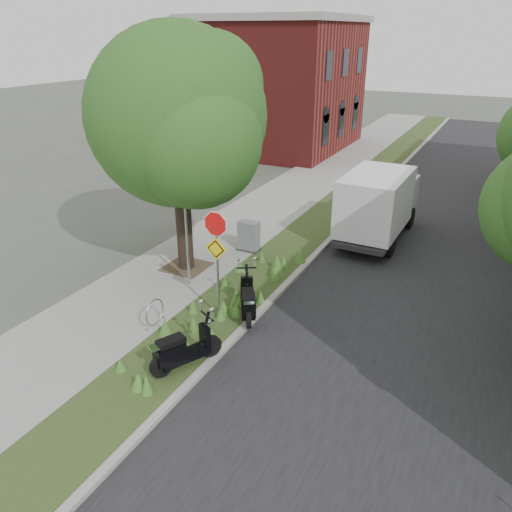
% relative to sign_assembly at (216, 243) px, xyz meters
% --- Properties ---
extents(ground, '(120.00, 120.00, 0.00)m').
position_rel_sign_assembly_xyz_m(ground, '(1.40, -0.58, -2.33)').
color(ground, '#4C5147').
rests_on(ground, ground).
extents(sidewalk_near, '(3.50, 60.00, 0.12)m').
position_rel_sign_assembly_xyz_m(sidewalk_near, '(-2.85, 9.42, -2.27)').
color(sidewalk_near, gray).
rests_on(sidewalk_near, ground).
extents(verge, '(2.00, 60.00, 0.12)m').
position_rel_sign_assembly_xyz_m(verge, '(-0.10, 9.42, -2.27)').
color(verge, '#2A401B').
rests_on(verge, ground).
extents(kerb_near, '(0.20, 60.00, 0.13)m').
position_rel_sign_assembly_xyz_m(kerb_near, '(0.90, 9.42, -2.26)').
color(kerb_near, '#9E9991').
rests_on(kerb_near, ground).
extents(road, '(7.00, 60.00, 0.01)m').
position_rel_sign_assembly_xyz_m(road, '(4.40, 9.42, -2.32)').
color(road, black).
rests_on(road, ground).
extents(street_tree_main, '(6.21, 5.54, 7.66)m').
position_rel_sign_assembly_xyz_m(street_tree_main, '(-2.68, 2.28, 2.48)').
color(street_tree_main, black).
rests_on(street_tree_main, ground).
extents(bare_post, '(0.08, 0.08, 4.00)m').
position_rel_sign_assembly_xyz_m(bare_post, '(-1.80, 1.22, -0.21)').
color(bare_post, '#A5A8AD').
rests_on(bare_post, ground).
extents(bike_hoop, '(0.06, 0.78, 0.77)m').
position_rel_sign_assembly_xyz_m(bike_hoop, '(-1.30, -1.18, -1.83)').
color(bike_hoop, '#A5A8AD').
rests_on(bike_hoop, ground).
extents(sign_assembly, '(0.94, 0.08, 3.22)m').
position_rel_sign_assembly_xyz_m(sign_assembly, '(0.00, 0.00, 0.00)').
color(sign_assembly, '#A5A8AD').
rests_on(sign_assembly, ground).
extents(brick_building, '(9.40, 10.40, 8.30)m').
position_rel_sign_assembly_xyz_m(brick_building, '(-8.10, 21.42, 1.88)').
color(brick_building, maroon).
rests_on(brick_building, ground).
extents(scooter_near, '(1.10, 1.71, 0.91)m').
position_rel_sign_assembly_xyz_m(scooter_near, '(0.81, 0.24, -1.77)').
color(scooter_near, black).
rests_on(scooter_near, ground).
extents(scooter_far, '(1.00, 1.75, 0.90)m').
position_rel_sign_assembly_xyz_m(scooter_far, '(0.42, -2.51, -1.77)').
color(scooter_far, black).
rests_on(scooter_far, ground).
extents(box_truck, '(2.13, 5.14, 2.31)m').
position_rel_sign_assembly_xyz_m(box_truck, '(2.36, 7.89, -0.82)').
color(box_truck, '#262628').
rests_on(box_truck, ground).
extents(utility_cabinet, '(0.82, 0.56, 1.08)m').
position_rel_sign_assembly_xyz_m(utility_cabinet, '(-1.40, 4.48, -1.69)').
color(utility_cabinet, '#262628').
rests_on(utility_cabinet, ground).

